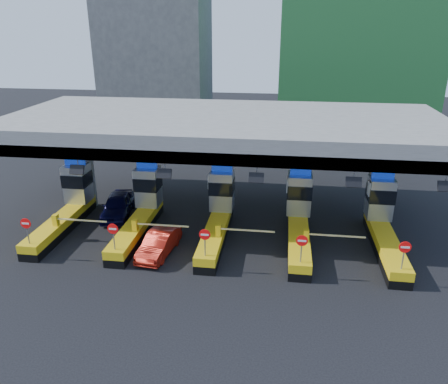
# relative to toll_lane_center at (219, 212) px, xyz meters

# --- Properties ---
(ground) EXTENTS (120.00, 120.00, 0.00)m
(ground) POSITION_rel_toll_lane_center_xyz_m (-0.00, -0.28, -1.40)
(ground) COLOR black
(ground) RESTS_ON ground
(toll_canopy) EXTENTS (28.00, 12.09, 7.00)m
(toll_canopy) POSITION_rel_toll_lane_center_xyz_m (-0.00, 2.59, 4.74)
(toll_canopy) COLOR slate
(toll_canopy) RESTS_ON ground
(toll_lane_far_left) EXTENTS (4.43, 8.00, 4.16)m
(toll_lane_far_left) POSITION_rel_toll_lane_center_xyz_m (-10.00, 0.00, 0.00)
(toll_lane_far_left) COLOR black
(toll_lane_far_left) RESTS_ON ground
(toll_lane_left) EXTENTS (4.43, 8.00, 4.16)m
(toll_lane_left) POSITION_rel_toll_lane_center_xyz_m (-5.00, 0.00, 0.00)
(toll_lane_left) COLOR black
(toll_lane_left) RESTS_ON ground
(toll_lane_center) EXTENTS (4.43, 8.00, 4.16)m
(toll_lane_center) POSITION_rel_toll_lane_center_xyz_m (0.00, 0.00, 0.00)
(toll_lane_center) COLOR black
(toll_lane_center) RESTS_ON ground
(toll_lane_right) EXTENTS (4.43, 8.00, 4.16)m
(toll_lane_right) POSITION_rel_toll_lane_center_xyz_m (5.00, 0.00, 0.00)
(toll_lane_right) COLOR black
(toll_lane_right) RESTS_ON ground
(toll_lane_far_right) EXTENTS (4.43, 8.00, 4.16)m
(toll_lane_far_right) POSITION_rel_toll_lane_center_xyz_m (10.00, 0.00, 0.00)
(toll_lane_far_right) COLOR black
(toll_lane_far_right) RESTS_ON ground
(bg_building_scaffold) EXTENTS (18.00, 12.00, 28.00)m
(bg_building_scaffold) POSITION_rel_toll_lane_center_xyz_m (12.00, 31.72, 12.60)
(bg_building_scaffold) COLOR #1E5926
(bg_building_scaffold) RESTS_ON ground
(bg_building_concrete) EXTENTS (14.00, 10.00, 18.00)m
(bg_building_concrete) POSITION_rel_toll_lane_center_xyz_m (-14.00, 35.72, 7.60)
(bg_building_concrete) COLOR #4C4C49
(bg_building_concrete) RESTS_ON ground
(van) EXTENTS (2.53, 4.79, 1.55)m
(van) POSITION_rel_toll_lane_center_xyz_m (-7.30, 1.57, -0.62)
(van) COLOR black
(van) RESTS_ON ground
(red_car) EXTENTS (1.86, 4.12, 1.31)m
(red_car) POSITION_rel_toll_lane_center_xyz_m (-3.00, -3.29, -0.74)
(red_car) COLOR #9A160B
(red_car) RESTS_ON ground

